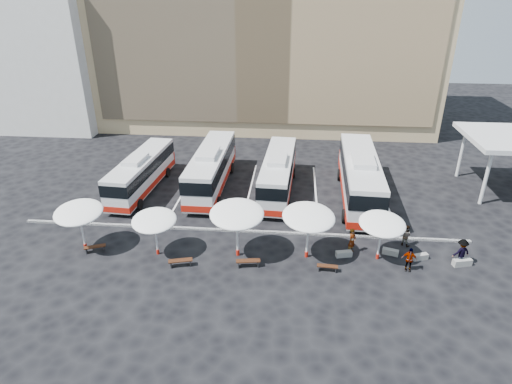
# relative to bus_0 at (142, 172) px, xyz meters

# --- Properties ---
(ground) EXTENTS (120.00, 120.00, 0.00)m
(ground) POSITION_rel_bus_0_xyz_m (9.74, -7.13, -1.80)
(ground) COLOR black
(ground) RESTS_ON ground
(sandstone_building) EXTENTS (42.00, 18.25, 29.60)m
(sandstone_building) POSITION_rel_bus_0_xyz_m (9.74, 24.74, 10.82)
(sandstone_building) COLOR tan
(sandstone_building) RESTS_ON ground
(apartment_block) EXTENTS (14.00, 14.00, 18.00)m
(apartment_block) POSITION_rel_bus_0_xyz_m (-18.26, 20.87, 7.20)
(apartment_block) COLOR silver
(apartment_block) RESTS_ON ground
(curb_divider) EXTENTS (34.00, 0.25, 0.15)m
(curb_divider) POSITION_rel_bus_0_xyz_m (9.74, -6.63, -1.73)
(curb_divider) COLOR black
(curb_divider) RESTS_ON ground
(bay_lines) EXTENTS (24.15, 12.00, 0.01)m
(bay_lines) POSITION_rel_bus_0_xyz_m (9.74, 0.87, -1.80)
(bay_lines) COLOR white
(bay_lines) RESTS_ON ground
(bus_0) EXTENTS (3.12, 11.25, 3.53)m
(bus_0) POSITION_rel_bus_0_xyz_m (0.00, 0.00, 0.00)
(bus_0) COLOR silver
(bus_0) RESTS_ON ground
(bus_1) EXTENTS (3.00, 12.39, 3.92)m
(bus_1) POSITION_rel_bus_0_xyz_m (6.16, 1.16, 0.20)
(bus_1) COLOR silver
(bus_1) RESTS_ON ground
(bus_2) EXTENTS (3.15, 11.77, 3.70)m
(bus_2) POSITION_rel_bus_0_xyz_m (12.29, 0.73, 0.09)
(bus_2) COLOR silver
(bus_2) RESTS_ON ground
(bus_3) EXTENTS (3.52, 13.51, 4.26)m
(bus_3) POSITION_rel_bus_0_xyz_m (19.35, -0.06, 0.37)
(bus_3) COLOR silver
(bus_3) RESTS_ON ground
(sunshade_0) EXTENTS (3.82, 3.85, 3.44)m
(sunshade_0) POSITION_rel_bus_0_xyz_m (-0.93, -9.94, 1.12)
(sunshade_0) COLOR silver
(sunshade_0) RESTS_ON ground
(sunshade_1) EXTENTS (3.46, 3.49, 3.15)m
(sunshade_1) POSITION_rel_bus_0_xyz_m (4.40, -10.14, 0.87)
(sunshade_1) COLOR silver
(sunshade_1) RESTS_ON ground
(sunshade_2) EXTENTS (4.12, 4.16, 3.82)m
(sunshade_2) POSITION_rel_bus_0_xyz_m (9.98, -9.78, 1.44)
(sunshade_2) COLOR silver
(sunshade_2) RESTS_ON ground
(sunshade_3) EXTENTS (4.40, 4.43, 3.69)m
(sunshade_3) POSITION_rel_bus_0_xyz_m (14.73, -9.56, 1.33)
(sunshade_3) COLOR silver
(sunshade_3) RESTS_ON ground
(sunshade_4) EXTENTS (3.27, 3.31, 3.22)m
(sunshade_4) POSITION_rel_bus_0_xyz_m (19.58, -9.34, 0.93)
(sunshade_4) COLOR silver
(sunshade_4) RESTS_ON ground
(wood_bench_0) EXTENTS (1.49, 0.91, 0.45)m
(wood_bench_0) POSITION_rel_bus_0_xyz_m (-0.06, -10.26, -1.46)
(wood_bench_0) COLOR black
(wood_bench_0) RESTS_ON ground
(wood_bench_1) EXTENTS (1.64, 0.82, 0.49)m
(wood_bench_1) POSITION_rel_bus_0_xyz_m (6.35, -11.42, -1.43)
(wood_bench_1) COLOR black
(wood_bench_1) RESTS_ON ground
(wood_bench_2) EXTENTS (1.66, 0.68, 0.49)m
(wood_bench_2) POSITION_rel_bus_0_xyz_m (10.84, -11.07, -1.43)
(wood_bench_2) COLOR black
(wood_bench_2) RESTS_ON ground
(wood_bench_3) EXTENTS (1.38, 0.45, 0.42)m
(wood_bench_3) POSITION_rel_bus_0_xyz_m (16.06, -11.10, -1.48)
(wood_bench_3) COLOR black
(wood_bench_3) RESTS_ON ground
(conc_bench_0) EXTENTS (1.16, 0.61, 0.42)m
(conc_bench_0) POSITION_rel_bus_0_xyz_m (17.30, -9.31, -1.60)
(conc_bench_0) COLOR gray
(conc_bench_0) RESTS_ON ground
(conc_bench_1) EXTENTS (1.14, 0.69, 0.41)m
(conc_bench_1) POSITION_rel_bus_0_xyz_m (20.55, -8.76, -1.60)
(conc_bench_1) COLOR gray
(conc_bench_1) RESTS_ON ground
(conc_bench_2) EXTENTS (1.13, 0.68, 0.40)m
(conc_bench_2) POSITION_rel_bus_0_xyz_m (22.47, -9.18, -1.60)
(conc_bench_2) COLOR gray
(conc_bench_2) RESTS_ON ground
(conc_bench_3) EXTENTS (1.32, 0.71, 0.47)m
(conc_bench_3) POSITION_rel_bus_0_xyz_m (25.07, -9.66, -1.57)
(conc_bench_3) COLOR gray
(conc_bench_3) RESTS_ON ground
(passenger_0) EXTENTS (0.78, 0.80, 1.85)m
(passenger_0) POSITION_rel_bus_0_xyz_m (17.86, -8.71, -0.88)
(passenger_0) COLOR black
(passenger_0) RESTS_ON ground
(passenger_1) EXTENTS (0.99, 0.95, 1.61)m
(passenger_1) POSITION_rel_bus_0_xyz_m (21.81, -7.45, -1.00)
(passenger_1) COLOR black
(passenger_1) RESTS_ON ground
(passenger_2) EXTENTS (1.06, 0.63, 1.69)m
(passenger_2) POSITION_rel_bus_0_xyz_m (21.32, -10.56, -0.96)
(passenger_2) COLOR black
(passenger_2) RESTS_ON ground
(passenger_3) EXTENTS (1.37, 1.04, 1.87)m
(passenger_3) POSITION_rel_bus_0_xyz_m (24.93, -9.48, -0.87)
(passenger_3) COLOR black
(passenger_3) RESTS_ON ground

